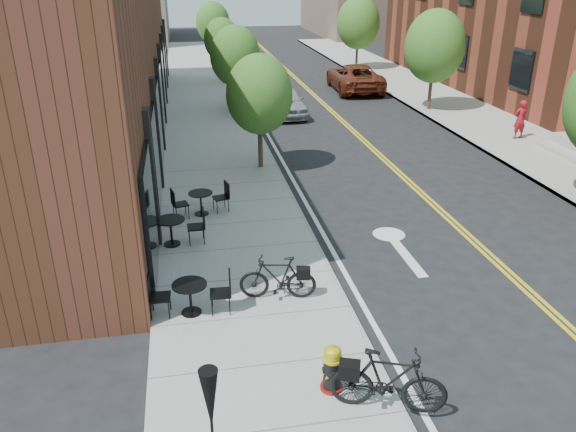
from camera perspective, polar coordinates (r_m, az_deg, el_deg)
ground at (r=11.70m, az=6.45°, el=-9.57°), size 120.00×120.00×0.00m
sidewalk_near at (r=20.34m, az=-7.10°, el=5.53°), size 4.00×70.00×0.12m
sidewalk_far at (r=24.14m, az=22.81°, el=6.79°), size 4.00×70.00×0.12m
building_near at (r=23.72m, az=-19.58°, el=15.57°), size 5.00×28.00×7.00m
tree_near_a at (r=18.84m, az=-2.93°, el=12.22°), size 2.20×2.20×3.81m
tree_near_b at (r=26.66m, az=-5.39°, el=15.87°), size 2.30×2.30×3.98m
tree_near_c at (r=34.59m, az=-6.74°, el=17.36°), size 2.10×2.10×3.67m
tree_near_d at (r=42.51m, az=-7.63°, el=18.88°), size 2.40×2.40×4.11m
tree_far_b at (r=28.04m, az=14.68°, el=16.34°), size 2.80×2.80×4.62m
tree_far_c at (r=39.21m, az=7.15°, el=18.88°), size 2.80×2.80×4.62m
fire_hydrant at (r=9.38m, az=4.51°, el=-15.17°), size 0.39×0.39×0.86m
bicycle_left at (r=11.59m, az=-1.05°, el=-6.29°), size 1.65×0.75×0.96m
bicycle_right at (r=9.04m, az=10.16°, el=-16.18°), size 1.87×1.10×1.09m
bistro_set_a at (r=11.30m, az=-9.92°, el=-7.83°), size 1.61×0.73×0.86m
bistro_set_b at (r=14.07m, az=-11.82°, el=-1.22°), size 1.65×0.73×0.89m
bistro_set_c at (r=15.68m, az=-8.85°, el=1.60°), size 1.59×0.81×0.84m
patio_umbrella at (r=7.17m, az=-7.87°, el=-18.86°), size 0.33×0.33×2.05m
parked_car_a at (r=26.91m, az=-0.37°, el=11.63°), size 1.76×4.01×1.34m
parked_car_b at (r=27.81m, az=-2.44°, el=12.30°), size 1.99×5.00×1.62m
parked_car_c at (r=35.41m, az=-2.97°, el=14.62°), size 2.46×4.90×1.36m
parked_car_far at (r=32.70m, az=6.77°, el=13.81°), size 2.80×5.51×1.49m
pedestrian at (r=24.40m, az=22.51°, el=9.05°), size 0.60×0.43×1.54m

